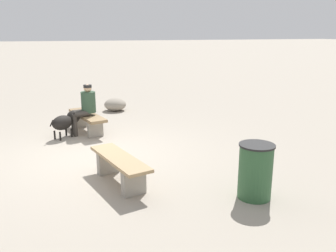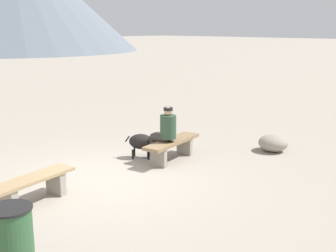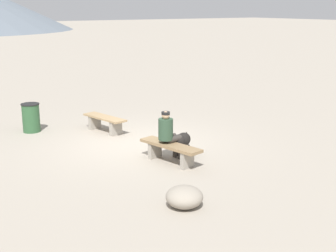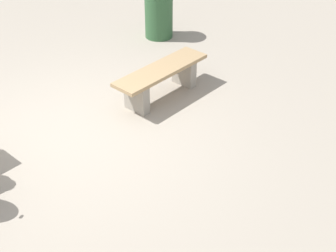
# 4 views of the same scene
# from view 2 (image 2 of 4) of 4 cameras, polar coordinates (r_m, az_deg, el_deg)

# --- Properties ---
(ground) EXTENTS (210.00, 210.00, 0.06)m
(ground) POSITION_cam_2_polar(r_m,az_deg,el_deg) (8.95, -8.20, -6.97)
(ground) COLOR #9E9384
(bench_left) EXTENTS (1.66, 0.75, 0.48)m
(bench_left) POSITION_cam_2_polar(r_m,az_deg,el_deg) (7.90, -17.21, -7.45)
(bench_left) COLOR gray
(bench_left) RESTS_ON ground
(bench_right) EXTENTS (1.79, 0.77, 0.48)m
(bench_right) POSITION_cam_2_polar(r_m,az_deg,el_deg) (9.93, 0.54, -2.56)
(bench_right) COLOR gray
(bench_right) RESTS_ON ground
(seated_person) EXTENTS (0.40, 0.63, 1.26)m
(seated_person) POSITION_cam_2_polar(r_m,az_deg,el_deg) (9.74, -0.35, -0.48)
(seated_person) COLOR #2D4733
(seated_person) RESTS_ON ground
(dog) EXTENTS (0.69, 0.78, 0.62)m
(dog) POSITION_cam_2_polar(r_m,az_deg,el_deg) (10.09, -2.90, -1.96)
(dog) COLOR black
(dog) RESTS_ON ground
(trash_bin) EXTENTS (0.55, 0.55, 0.87)m
(trash_bin) POSITION_cam_2_polar(r_m,az_deg,el_deg) (5.81, -19.67, -13.89)
(trash_bin) COLOR #2D5633
(trash_bin) RESTS_ON ground
(boulder) EXTENTS (0.92, 0.92, 0.41)m
(boulder) POSITION_cam_2_polar(r_m,az_deg,el_deg) (11.00, 13.54, -2.15)
(boulder) COLOR gray
(boulder) RESTS_ON ground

